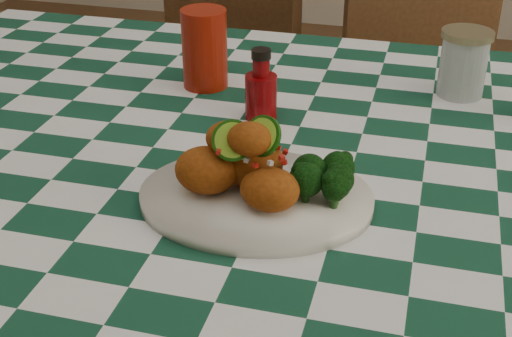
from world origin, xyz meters
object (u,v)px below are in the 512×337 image
(red_tumbler, at_px, (205,49))
(mason_jar, at_px, (463,63))
(dining_table, at_px, (286,335))
(plate, at_px, (256,198))
(fried_chicken_pile, at_px, (252,158))
(wooden_chair_right, at_px, (434,158))
(ketchup_bottle, at_px, (261,84))
(wooden_chair_left, at_px, (183,104))

(red_tumbler, bearing_deg, mason_jar, 9.68)
(dining_table, xyz_separation_m, plate, (-0.01, -0.18, 0.40))
(plate, height_order, fried_chicken_pile, fried_chicken_pile)
(fried_chicken_pile, bearing_deg, wooden_chair_right, 74.19)
(mason_jar, relative_size, wooden_chair_right, 0.13)
(fried_chicken_pile, xyz_separation_m, mason_jar, (0.26, 0.45, -0.01))
(red_tumbler, bearing_deg, plate, -62.41)
(red_tumbler, bearing_deg, fried_chicken_pile, -63.07)
(mason_jar, distance_m, wooden_chair_right, 0.57)
(dining_table, bearing_deg, fried_chicken_pile, -94.31)
(wooden_chair_right, bearing_deg, ketchup_bottle, -140.29)
(plate, height_order, red_tumbler, red_tumbler)
(fried_chicken_pile, distance_m, wooden_chair_right, 0.98)
(ketchup_bottle, bearing_deg, fried_chicken_pile, -77.99)
(plate, relative_size, mason_jar, 2.65)
(plate, relative_size, wooden_chair_right, 0.36)
(dining_table, relative_size, red_tumbler, 11.61)
(mason_jar, height_order, wooden_chair_right, mason_jar)
(plate, distance_m, fried_chicken_pile, 0.06)
(red_tumbler, distance_m, wooden_chair_right, 0.77)
(plate, height_order, mason_jar, mason_jar)
(fried_chicken_pile, xyz_separation_m, ketchup_bottle, (-0.06, 0.27, -0.01))
(mason_jar, relative_size, wooden_chair_left, 0.12)
(wooden_chair_right, bearing_deg, dining_table, -132.20)
(ketchup_bottle, bearing_deg, wooden_chair_right, 63.14)
(red_tumbler, xyz_separation_m, wooden_chair_right, (0.43, 0.48, -0.42))
(red_tumbler, relative_size, wooden_chair_right, 0.16)
(dining_table, bearing_deg, wooden_chair_right, 71.24)
(ketchup_bottle, bearing_deg, mason_jar, 30.02)
(plate, xyz_separation_m, red_tumbler, (-0.19, 0.37, 0.06))
(red_tumbler, height_order, ketchup_bottle, red_tumbler)
(fried_chicken_pile, bearing_deg, mason_jar, 59.67)
(fried_chicken_pile, height_order, wooden_chair_left, wooden_chair_left)
(plate, xyz_separation_m, mason_jar, (0.26, 0.45, 0.05))
(fried_chicken_pile, bearing_deg, dining_table, 85.69)
(ketchup_bottle, xyz_separation_m, wooden_chair_left, (-0.38, 0.61, -0.35))
(dining_table, distance_m, mason_jar, 0.58)
(dining_table, xyz_separation_m, wooden_chair_left, (-0.45, 0.69, 0.11))
(dining_table, bearing_deg, plate, -92.61)
(plate, xyz_separation_m, wooden_chair_left, (-0.44, 0.88, -0.29))
(dining_table, distance_m, ketchup_bottle, 0.47)
(dining_table, bearing_deg, wooden_chair_left, 122.85)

